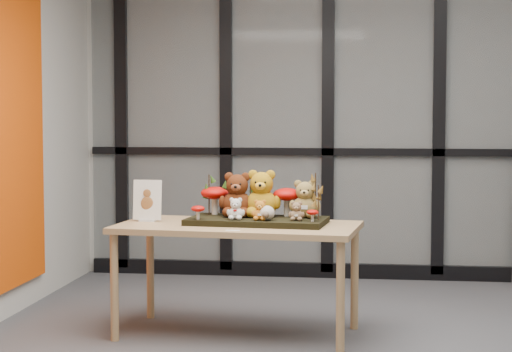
# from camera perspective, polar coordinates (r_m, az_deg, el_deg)

# --- Properties ---
(room_shell) EXTENTS (5.00, 5.00, 5.00)m
(room_shell) POSITION_cam_1_polar(r_m,az_deg,el_deg) (5.19, 8.05, 7.18)
(room_shell) COLOR #B5B3AB
(room_shell) RESTS_ON floor
(glass_partition) EXTENTS (4.90, 0.06, 2.78)m
(glass_partition) POSITION_cam_1_polar(r_m,az_deg,el_deg) (7.65, 7.83, 4.22)
(glass_partition) COLOR #2D383F
(glass_partition) RESTS_ON floor
(display_table) EXTENTS (1.54, 0.88, 0.69)m
(display_table) POSITION_cam_1_polar(r_m,az_deg,el_deg) (5.73, -1.14, -3.66)
(display_table) COLOR tan
(display_table) RESTS_ON floor
(diorama_tray) EXTENTS (0.89, 0.51, 0.04)m
(diorama_tray) POSITION_cam_1_polar(r_m,az_deg,el_deg) (5.74, 0.06, -2.78)
(diorama_tray) COLOR black
(diorama_tray) RESTS_ON display_table
(bear_pooh_yellow) EXTENTS (0.27, 0.25, 0.32)m
(bear_pooh_yellow) POSITION_cam_1_polar(r_m,az_deg,el_deg) (5.80, 0.35, -0.93)
(bear_pooh_yellow) COLOR #AD7B11
(bear_pooh_yellow) RESTS_ON diorama_tray
(bear_brown_medium) EXTENTS (0.25, 0.23, 0.30)m
(bear_brown_medium) POSITION_cam_1_polar(r_m,az_deg,el_deg) (5.82, -1.16, -1.00)
(bear_brown_medium) COLOR #4D1F0C
(bear_brown_medium) RESTS_ON diorama_tray
(bear_tan_back) EXTENTS (0.21, 0.20, 0.26)m
(bear_tan_back) POSITION_cam_1_polar(r_m,az_deg,el_deg) (5.76, 3.03, -1.30)
(bear_tan_back) COLOR olive
(bear_tan_back) RESTS_ON diorama_tray
(bear_small_yellow) EXTENTS (0.11, 0.11, 0.14)m
(bear_small_yellow) POSITION_cam_1_polar(r_m,az_deg,el_deg) (5.62, 0.26, -2.04)
(bear_small_yellow) COLOR orange
(bear_small_yellow) RESTS_ON diorama_tray
(bear_white_bow) EXTENTS (0.12, 0.11, 0.15)m
(bear_white_bow) POSITION_cam_1_polar(r_m,az_deg,el_deg) (5.65, -1.25, -1.96)
(bear_white_bow) COLOR silver
(bear_white_bow) RESTS_ON diorama_tray
(bear_beige_small) EXTENTS (0.11, 0.10, 0.13)m
(bear_beige_small) POSITION_cam_1_polar(r_m,az_deg,el_deg) (5.61, 2.52, -2.11)
(bear_beige_small) COLOR olive
(bear_beige_small) RESTS_ON diorama_tray
(plush_cream_hedgehog) EXTENTS (0.08, 0.08, 0.10)m
(plush_cream_hedgehog) POSITION_cam_1_polar(r_m,az_deg,el_deg) (5.62, 0.66, -2.24)
(plush_cream_hedgehog) COLOR beige
(plush_cream_hedgehog) RESTS_ON diorama_tray
(mushroom_back_left) EXTENTS (0.18, 0.18, 0.20)m
(mushroom_back_left) POSITION_cam_1_polar(r_m,az_deg,el_deg) (5.93, -2.56, -1.43)
(mushroom_back_left) COLOR #AA0905
(mushroom_back_left) RESTS_ON diorama_tray
(mushroom_back_right) EXTENTS (0.18, 0.18, 0.20)m
(mushroom_back_right) POSITION_cam_1_polar(r_m,az_deg,el_deg) (5.83, 1.92, -1.53)
(mushroom_back_right) COLOR #AA0905
(mushroom_back_right) RESTS_ON diorama_tray
(mushroom_front_left) EXTENTS (0.08, 0.08, 0.09)m
(mushroom_front_left) POSITION_cam_1_polar(r_m,az_deg,el_deg) (5.68, -3.60, -2.21)
(mushroom_front_left) COLOR #AA0905
(mushroom_front_left) RESTS_ON diorama_tray
(mushroom_front_right) EXTENTS (0.07, 0.07, 0.08)m
(mushroom_front_right) POSITION_cam_1_polar(r_m,az_deg,el_deg) (5.57, 3.50, -2.41)
(mushroom_front_right) COLOR #AA0905
(mushroom_front_right) RESTS_ON diorama_tray
(sprig_green_far_left) EXTENTS (0.05, 0.05, 0.26)m
(sprig_green_far_left) POSITION_cam_1_polar(r_m,az_deg,el_deg) (5.92, -2.91, -1.15)
(sprig_green_far_left) COLOR #14330B
(sprig_green_far_left) RESTS_ON diorama_tray
(sprig_green_mid_left) EXTENTS (0.05, 0.05, 0.22)m
(sprig_green_mid_left) POSITION_cam_1_polar(r_m,az_deg,el_deg) (5.94, -1.77, -1.32)
(sprig_green_mid_left) COLOR #14330B
(sprig_green_mid_left) RESTS_ON diorama_tray
(sprig_dry_far_right) EXTENTS (0.05, 0.05, 0.28)m
(sprig_dry_far_right) POSITION_cam_1_polar(r_m,az_deg,el_deg) (5.75, 3.68, -1.20)
(sprig_dry_far_right) COLOR brown
(sprig_dry_far_right) RESTS_ON diorama_tray
(sprig_dry_mid_right) EXTENTS (0.05, 0.05, 0.21)m
(sprig_dry_mid_right) POSITION_cam_1_polar(r_m,az_deg,el_deg) (5.64, 3.85, -1.65)
(sprig_dry_mid_right) COLOR brown
(sprig_dry_mid_right) RESTS_ON diorama_tray
(sprig_green_centre) EXTENTS (0.05, 0.05, 0.19)m
(sprig_green_centre) POSITION_cam_1_polar(r_m,az_deg,el_deg) (5.91, -0.35, -1.49)
(sprig_green_centre) COLOR #14330B
(sprig_green_centre) RESTS_ON diorama_tray
(sign_holder) EXTENTS (0.19, 0.07, 0.26)m
(sign_holder) POSITION_cam_1_polar(r_m,az_deg,el_deg) (5.90, -6.71, -1.64)
(sign_holder) COLOR silver
(sign_holder) RESTS_ON display_table
(label_card) EXTENTS (0.08, 0.03, 0.00)m
(label_card) POSITION_cam_1_polar(r_m,az_deg,el_deg) (5.43, -1.45, -3.37)
(label_card) COLOR white
(label_card) RESTS_ON display_table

